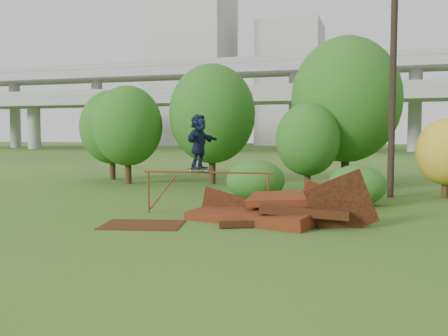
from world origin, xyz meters
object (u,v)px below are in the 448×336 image
(scrap_pile, at_px, (273,211))
(flat_plate, at_px, (142,225))
(utility_pole, at_px, (393,85))
(skater, at_px, (199,142))

(scrap_pile, bearing_deg, flat_plate, -152.71)
(flat_plate, relative_size, utility_pole, 0.25)
(scrap_pile, xyz_separation_m, flat_plate, (-3.61, -1.86, -0.30))
(flat_plate, bearing_deg, skater, 69.49)
(utility_pole, bearing_deg, skater, -133.49)
(flat_plate, height_order, utility_pole, utility_pole)
(scrap_pile, bearing_deg, skater, 167.92)
(skater, distance_m, flat_plate, 3.59)
(utility_pole, bearing_deg, flat_plate, -128.47)
(scrap_pile, xyz_separation_m, utility_pole, (3.61, 7.23, 4.50))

